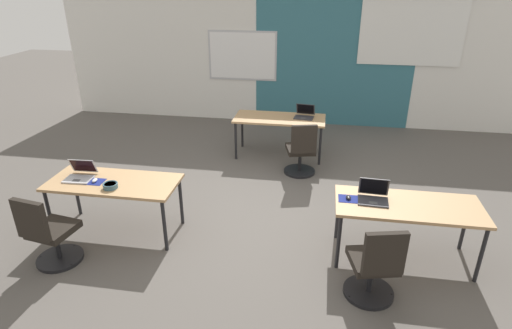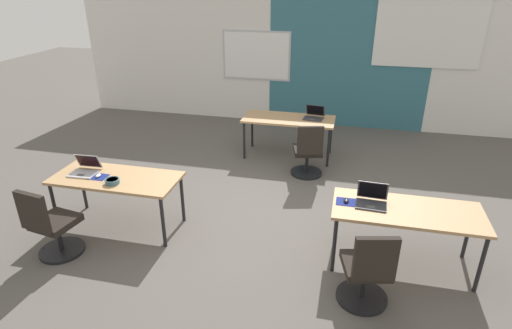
{
  "view_description": "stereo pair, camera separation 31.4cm",
  "coord_description": "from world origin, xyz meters",
  "px_view_note": "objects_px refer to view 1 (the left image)",
  "views": [
    {
      "loc": [
        0.73,
        -4.83,
        3.05
      ],
      "look_at": [
        -0.03,
        -0.22,
        0.9
      ],
      "focal_mm": 29.31,
      "sensor_mm": 36.0,
      "label": 1
    },
    {
      "loc": [
        1.04,
        -4.77,
        3.05
      ],
      "look_at": [
        -0.03,
        -0.22,
        0.9
      ],
      "focal_mm": 29.31,
      "sensor_mm": 36.0,
      "label": 2
    }
  ],
  "objects_px": {
    "desk_near_right": "(408,209)",
    "mouse_near_left_end": "(95,180)",
    "laptop_near_left_end": "(80,174)",
    "snack_bowl": "(110,185)",
    "chair_near_left_end": "(50,236)",
    "laptop_far_right": "(304,115)",
    "chair_near_right_inner": "(374,269)",
    "chair_far_right": "(301,153)",
    "laptop_near_right_inner": "(373,196)",
    "mouse_near_right_inner": "(348,197)",
    "desk_far_center": "(280,121)",
    "desk_near_left": "(114,185)"
  },
  "relations": [
    {
      "from": "desk_far_center",
      "to": "laptop_near_left_end",
      "type": "relative_size",
      "value": 4.64
    },
    {
      "from": "chair_near_left_end",
      "to": "laptop_far_right",
      "type": "relative_size",
      "value": 2.52
    },
    {
      "from": "laptop_far_right",
      "to": "desk_near_right",
      "type": "bearing_deg",
      "value": -58.54
    },
    {
      "from": "snack_bowl",
      "to": "laptop_near_left_end",
      "type": "bearing_deg",
      "value": 159.04
    },
    {
      "from": "desk_near_left",
      "to": "chair_near_left_end",
      "type": "height_order",
      "value": "chair_near_left_end"
    },
    {
      "from": "desk_near_left",
      "to": "laptop_near_right_inner",
      "type": "height_order",
      "value": "laptop_near_right_inner"
    },
    {
      "from": "desk_far_center",
      "to": "snack_bowl",
      "type": "bearing_deg",
      "value": -119.67
    },
    {
      "from": "laptop_near_right_inner",
      "to": "mouse_near_right_inner",
      "type": "relative_size",
      "value": 3.3
    },
    {
      "from": "chair_near_left_end",
      "to": "snack_bowl",
      "type": "relative_size",
      "value": 5.18
    },
    {
      "from": "desk_near_left",
      "to": "desk_far_center",
      "type": "height_order",
      "value": "same"
    },
    {
      "from": "mouse_near_left_end",
      "to": "chair_far_right",
      "type": "distance_m",
      "value": 3.22
    },
    {
      "from": "desk_near_left",
      "to": "mouse_near_left_end",
      "type": "height_order",
      "value": "mouse_near_left_end"
    },
    {
      "from": "chair_far_right",
      "to": "snack_bowl",
      "type": "height_order",
      "value": "chair_far_right"
    },
    {
      "from": "desk_far_center",
      "to": "snack_bowl",
      "type": "relative_size",
      "value": 9.01
    },
    {
      "from": "mouse_near_right_inner",
      "to": "chair_near_left_end",
      "type": "bearing_deg",
      "value": -166.75
    },
    {
      "from": "laptop_near_right_inner",
      "to": "laptop_far_right",
      "type": "relative_size",
      "value": 0.94
    },
    {
      "from": "desk_near_right",
      "to": "chair_near_right_inner",
      "type": "relative_size",
      "value": 1.74
    },
    {
      "from": "desk_far_center",
      "to": "laptop_near_left_end",
      "type": "bearing_deg",
      "value": -128.22
    },
    {
      "from": "chair_near_right_inner",
      "to": "laptop_near_left_end",
      "type": "distance_m",
      "value": 3.64
    },
    {
      "from": "desk_near_right",
      "to": "laptop_near_right_inner",
      "type": "bearing_deg",
      "value": 174.62
    },
    {
      "from": "desk_near_right",
      "to": "desk_far_center",
      "type": "bearing_deg",
      "value": 122.01
    },
    {
      "from": "chair_far_right",
      "to": "chair_near_right_inner",
      "type": "bearing_deg",
      "value": 93.92
    },
    {
      "from": "laptop_near_left_end",
      "to": "snack_bowl",
      "type": "relative_size",
      "value": 1.94
    },
    {
      "from": "desk_far_center",
      "to": "chair_near_left_end",
      "type": "xyz_separation_m",
      "value": [
        -2.18,
        -3.56,
        -0.28
      ]
    },
    {
      "from": "chair_far_right",
      "to": "snack_bowl",
      "type": "bearing_deg",
      "value": 32.21
    },
    {
      "from": "desk_far_center",
      "to": "laptop_far_right",
      "type": "bearing_deg",
      "value": 11.66
    },
    {
      "from": "desk_near_right",
      "to": "mouse_near_left_end",
      "type": "bearing_deg",
      "value": -179.2
    },
    {
      "from": "chair_near_right_inner",
      "to": "laptop_near_right_inner",
      "type": "bearing_deg",
      "value": -104.23
    },
    {
      "from": "chair_near_left_end",
      "to": "chair_near_right_inner",
      "type": "bearing_deg",
      "value": -170.49
    },
    {
      "from": "chair_near_left_end",
      "to": "snack_bowl",
      "type": "height_order",
      "value": "chair_near_left_end"
    },
    {
      "from": "chair_near_right_inner",
      "to": "laptop_far_right",
      "type": "height_order",
      "value": "laptop_far_right"
    },
    {
      "from": "desk_near_left",
      "to": "laptop_far_right",
      "type": "bearing_deg",
      "value": 52.99
    },
    {
      "from": "chair_near_right_inner",
      "to": "laptop_far_right",
      "type": "distance_m",
      "value": 3.78
    },
    {
      "from": "desk_near_left",
      "to": "chair_near_right_inner",
      "type": "height_order",
      "value": "chair_near_right_inner"
    },
    {
      "from": "laptop_near_right_inner",
      "to": "desk_far_center",
      "type": "bearing_deg",
      "value": 119.32
    },
    {
      "from": "laptop_near_left_end",
      "to": "snack_bowl",
      "type": "bearing_deg",
      "value": -23.71
    },
    {
      "from": "desk_near_right",
      "to": "desk_far_center",
      "type": "distance_m",
      "value": 3.3
    },
    {
      "from": "chair_near_right_inner",
      "to": "chair_far_right",
      "type": "relative_size",
      "value": 1.0
    },
    {
      "from": "chair_far_right",
      "to": "chair_near_left_end",
      "type": "bearing_deg",
      "value": 32.96
    },
    {
      "from": "desk_far_center",
      "to": "chair_near_left_end",
      "type": "bearing_deg",
      "value": -121.54
    },
    {
      "from": "desk_far_center",
      "to": "chair_near_left_end",
      "type": "distance_m",
      "value": 4.18
    },
    {
      "from": "desk_near_right",
      "to": "mouse_near_left_end",
      "type": "relative_size",
      "value": 14.98
    },
    {
      "from": "chair_near_left_end",
      "to": "laptop_near_left_end",
      "type": "bearing_deg",
      "value": -79.99
    },
    {
      "from": "laptop_near_left_end",
      "to": "chair_near_left_end",
      "type": "xyz_separation_m",
      "value": [
        0.01,
        -0.78,
        -0.39
      ]
    },
    {
      "from": "mouse_near_right_inner",
      "to": "snack_bowl",
      "type": "height_order",
      "value": "snack_bowl"
    },
    {
      "from": "laptop_near_right_inner",
      "to": "chair_far_right",
      "type": "xyz_separation_m",
      "value": [
        -0.92,
        2.02,
        -0.39
      ]
    },
    {
      "from": "mouse_near_right_inner",
      "to": "mouse_near_left_end",
      "type": "distance_m",
      "value": 3.05
    },
    {
      "from": "chair_near_right_inner",
      "to": "chair_far_right",
      "type": "distance_m",
      "value": 2.95
    },
    {
      "from": "chair_near_right_inner",
      "to": "desk_near_right",
      "type": "bearing_deg",
      "value": -131.25
    },
    {
      "from": "laptop_near_right_inner",
      "to": "mouse_near_right_inner",
      "type": "xyz_separation_m",
      "value": [
        -0.27,
        -0.02,
        -0.03
      ]
    }
  ]
}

